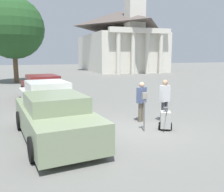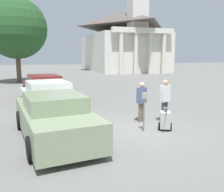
# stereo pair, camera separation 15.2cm
# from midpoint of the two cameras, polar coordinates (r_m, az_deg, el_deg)

# --- Properties ---
(ground_plane) EXTENTS (120.00, 120.00, 0.00)m
(ground_plane) POSITION_cam_midpoint_polar(r_m,az_deg,el_deg) (9.35, 6.00, -7.63)
(ground_plane) COLOR slate
(parked_car_sage) EXTENTS (2.55, 5.25, 1.51)m
(parked_car_sage) POSITION_cam_midpoint_polar(r_m,az_deg,el_deg) (8.35, -12.63, -4.83)
(parked_car_sage) COLOR gray
(parked_car_sage) RESTS_ON ground_plane
(parked_car_white) EXTENTS (2.53, 5.13, 1.56)m
(parked_car_white) POSITION_cam_midpoint_polar(r_m,az_deg,el_deg) (11.71, -14.13, -0.72)
(parked_car_white) COLOR silver
(parked_car_white) RESTS_ON ground_plane
(parked_car_maroon) EXTENTS (2.55, 5.36, 1.52)m
(parked_car_maroon) POSITION_cam_midpoint_polar(r_m,az_deg,el_deg) (15.52, -15.02, 1.69)
(parked_car_maroon) COLOR maroon
(parked_car_maroon) RESTS_ON ground_plane
(parking_meter) EXTENTS (0.18, 0.09, 1.41)m
(parking_meter) POSITION_cam_midpoint_polar(r_m,az_deg,el_deg) (8.93, 7.83, -1.98)
(parking_meter) COLOR slate
(parking_meter) RESTS_ON ground_plane
(person_worker) EXTENTS (0.47, 0.40, 1.64)m
(person_worker) POSITION_cam_midpoint_polar(r_m,az_deg,el_deg) (10.23, 7.20, -0.80)
(person_worker) COLOR #665B4C
(person_worker) RESTS_ON ground_plane
(person_supervisor) EXTENTS (0.47, 0.35, 1.74)m
(person_supervisor) POSITION_cam_midpoint_polar(r_m,az_deg,el_deg) (10.36, 12.43, -0.45)
(person_supervisor) COLOR #3F3F47
(person_supervisor) RESTS_ON ground_plane
(equipment_cart) EXTENTS (0.63, 0.97, 1.00)m
(equipment_cart) POSITION_cam_midpoint_polar(r_m,az_deg,el_deg) (9.35, 12.52, -5.34)
(equipment_cart) COLOR #B2B2AD
(equipment_cart) RESTS_ON ground_plane
(church) EXTENTS (10.94, 17.71, 20.52)m
(church) POSITION_cam_midpoint_polar(r_m,az_deg,el_deg) (43.19, 2.48, 12.79)
(church) COLOR silver
(church) RESTS_ON ground_plane
(shade_tree) EXTENTS (5.76, 5.76, 8.03)m
(shade_tree) POSITION_cam_midpoint_polar(r_m,az_deg,el_deg) (25.98, -20.90, 14.24)
(shade_tree) COLOR brown
(shade_tree) RESTS_ON ground_plane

